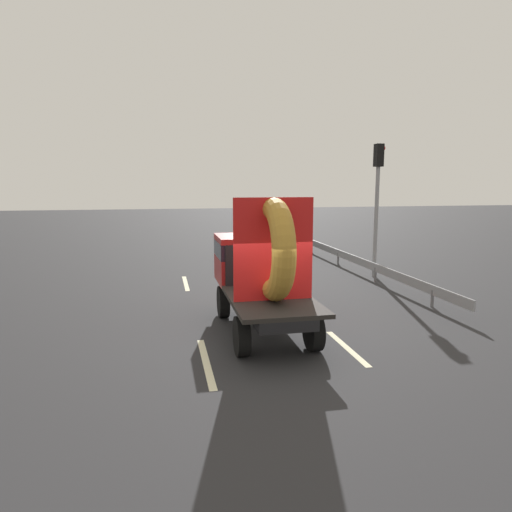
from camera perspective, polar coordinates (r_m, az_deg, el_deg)
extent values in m
plane|color=#28282B|center=(11.33, 2.32, -10.93)|extent=(120.00, 120.00, 0.00)
cylinder|color=black|center=(13.44, -4.10, -5.67)|extent=(0.28, 0.92, 0.92)
cylinder|color=black|center=(13.76, 2.97, -5.31)|extent=(0.28, 0.92, 0.92)
cylinder|color=black|center=(10.50, -1.79, -9.93)|extent=(0.28, 0.92, 0.92)
cylinder|color=black|center=(10.90, 7.16, -9.26)|extent=(0.28, 0.92, 0.92)
cube|color=black|center=(11.94, 0.98, -5.33)|extent=(1.30, 4.94, 0.25)
cube|color=maroon|center=(13.32, -0.53, -0.31)|extent=(2.00, 1.72, 1.35)
cube|color=black|center=(13.22, -0.49, 0.93)|extent=(2.02, 1.64, 0.44)
cube|color=black|center=(11.09, 1.97, -5.54)|extent=(2.00, 3.21, 0.10)
cube|color=black|center=(12.44, 0.29, -1.09)|extent=(1.80, 0.08, 1.10)
torus|color=#B7842D|center=(10.69, 2.19, 0.81)|extent=(0.54, 2.42, 2.42)
cube|color=red|center=(10.69, 2.19, 0.81)|extent=(1.90, 0.03, 2.42)
cylinder|color=black|center=(25.48, 0.08, 1.03)|extent=(0.21, 0.61, 0.61)
cylinder|color=black|center=(25.83, 3.34, 1.13)|extent=(0.21, 0.61, 0.61)
cylinder|color=black|center=(22.99, 1.40, 0.15)|extent=(0.21, 0.61, 0.61)
cylinder|color=black|center=(23.37, 4.98, 0.27)|extent=(0.21, 0.61, 0.61)
cube|color=black|center=(24.37, 2.43, 1.28)|extent=(1.73, 4.03, 0.53)
cube|color=black|center=(24.21, 2.49, 2.43)|extent=(1.56, 2.26, 0.48)
cylinder|color=gray|center=(19.54, 14.68, 4.04)|extent=(0.16, 0.16, 4.52)
cube|color=black|center=(19.50, 15.00, 12.00)|extent=(0.30, 0.36, 0.90)
sphere|color=red|center=(19.59, 15.49, 12.78)|extent=(0.20, 0.20, 0.20)
cube|color=gray|center=(20.56, 12.22, -0.43)|extent=(0.06, 15.76, 0.32)
cylinder|color=slate|center=(15.52, 21.07, -4.96)|extent=(0.10, 0.10, 0.55)
cylinder|color=slate|center=(18.86, 14.61, -2.22)|extent=(0.10, 0.10, 0.55)
cylinder|color=slate|center=(22.40, 10.17, -0.31)|extent=(0.10, 0.10, 0.55)
cylinder|color=slate|center=(26.05, 6.95, 1.07)|extent=(0.10, 0.10, 0.55)
cube|color=beige|center=(10.34, -6.22, -12.96)|extent=(0.16, 2.88, 0.01)
cube|color=beige|center=(18.12, -8.73, -3.36)|extent=(0.16, 2.66, 0.01)
cube|color=beige|center=(11.31, 11.23, -11.11)|extent=(0.16, 2.40, 0.01)
cube|color=beige|center=(17.79, 2.33, -3.50)|extent=(0.16, 2.84, 0.01)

